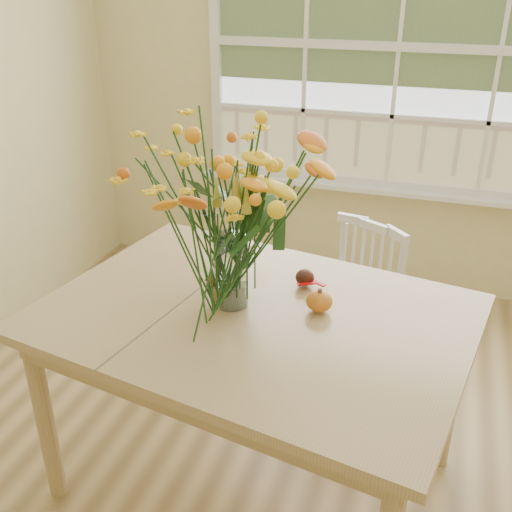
% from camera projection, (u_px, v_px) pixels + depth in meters
% --- Properties ---
extents(wall_back, '(4.00, 0.02, 2.70)m').
position_uv_depth(wall_back, '(396.00, 81.00, 3.55)').
color(wall_back, beige).
rests_on(wall_back, floor).
extents(window, '(2.42, 0.12, 1.74)m').
position_uv_depth(window, '(399.00, 50.00, 3.44)').
color(window, silver).
rests_on(window, wall_back).
extents(dining_table, '(1.71, 1.36, 0.82)m').
position_uv_depth(dining_table, '(254.00, 333.00, 2.25)').
color(dining_table, tan).
rests_on(dining_table, floor).
extents(windsor_chair, '(0.53, 0.52, 0.86)m').
position_uv_depth(windsor_chair, '(357.00, 300.00, 2.95)').
color(windsor_chair, white).
rests_on(windsor_chair, floor).
extents(flower_vase, '(0.58, 0.58, 0.69)m').
position_uv_depth(flower_vase, '(230.00, 200.00, 2.08)').
color(flower_vase, white).
rests_on(flower_vase, dining_table).
extents(pumpkin, '(0.10, 0.10, 0.08)m').
position_uv_depth(pumpkin, '(319.00, 302.00, 2.20)').
color(pumpkin, orange).
rests_on(pumpkin, dining_table).
extents(turkey_figurine, '(0.10, 0.07, 0.11)m').
position_uv_depth(turkey_figurine, '(221.00, 295.00, 2.23)').
color(turkey_figurine, '#CCB78C').
rests_on(turkey_figurine, dining_table).
extents(dark_gourd, '(0.13, 0.07, 0.07)m').
position_uv_depth(dark_gourd, '(305.00, 278.00, 2.37)').
color(dark_gourd, '#38160F').
rests_on(dark_gourd, dining_table).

